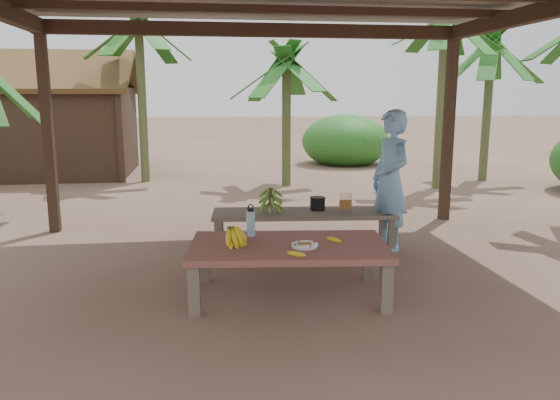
{
  "coord_description": "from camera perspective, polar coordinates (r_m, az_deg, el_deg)",
  "views": [
    {
      "loc": [
        -0.73,
        -5.32,
        1.85
      ],
      "look_at": [
        0.0,
        0.04,
        0.8
      ],
      "focal_mm": 35.0,
      "sensor_mm": 36.0,
      "label": 1
    }
  ],
  "objects": [
    {
      "name": "ground",
      "position": [
        5.68,
        0.05,
        -8.03
      ],
      "size": [
        80.0,
        80.0,
        0.0
      ],
      "primitive_type": "plane",
      "color": "brown",
      "rests_on": "ground"
    },
    {
      "name": "work_table",
      "position": [
        5.04,
        0.9,
        -5.32
      ],
      "size": [
        1.89,
        1.18,
        0.5
      ],
      "rotation": [
        0.0,
        0.0,
        -0.1
      ],
      "color": "brown",
      "rests_on": "ground"
    },
    {
      "name": "bench",
      "position": [
        6.64,
        2.5,
        -1.67
      ],
      "size": [
        2.24,
        0.79,
        0.45
      ],
      "rotation": [
        0.0,
        0.0,
        -0.09
      ],
      "color": "brown",
      "rests_on": "ground"
    },
    {
      "name": "ripe_banana_bunch",
      "position": [
        4.99,
        -5.29,
        -3.65
      ],
      "size": [
        0.39,
        0.37,
        0.19
      ],
      "primitive_type": null,
      "rotation": [
        0.0,
        0.0,
        -0.43
      ],
      "color": "yellow",
      "rests_on": "work_table"
    },
    {
      "name": "plate",
      "position": [
        4.91,
        2.6,
        -4.75
      ],
      "size": [
        0.24,
        0.24,
        0.04
      ],
      "color": "white",
      "rests_on": "work_table"
    },
    {
      "name": "loose_banana_front",
      "position": [
        4.63,
        1.73,
        -5.66
      ],
      "size": [
        0.17,
        0.1,
        0.04
      ],
      "primitive_type": "ellipsoid",
      "rotation": [
        0.0,
        0.0,
        1.19
      ],
      "color": "yellow",
      "rests_on": "work_table"
    },
    {
      "name": "loose_banana_side",
      "position": [
        5.1,
        5.67,
        -4.15
      ],
      "size": [
        0.15,
        0.14,
        0.04
      ],
      "primitive_type": "ellipsoid",
      "rotation": [
        0.0,
        0.0,
        0.81
      ],
      "color": "yellow",
      "rests_on": "work_table"
    },
    {
      "name": "water_flask",
      "position": [
        5.29,
        -3.08,
        -2.35
      ],
      "size": [
        0.08,
        0.08,
        0.31
      ],
      "color": "#3F8DC5",
      "rests_on": "work_table"
    },
    {
      "name": "green_banana_stalk",
      "position": [
        6.57,
        -0.96,
        0.06
      ],
      "size": [
        0.29,
        0.29,
        0.31
      ],
      "primitive_type": null,
      "rotation": [
        0.0,
        0.0,
        -0.09
      ],
      "color": "#598C2D",
      "rests_on": "bench"
    },
    {
      "name": "cooking_pot",
      "position": [
        6.71,
        3.95,
        -0.4
      ],
      "size": [
        0.18,
        0.18,
        0.15
      ],
      "primitive_type": "cylinder",
      "color": "black",
      "rests_on": "bench"
    },
    {
      "name": "skewer_rack",
      "position": [
        6.62,
        6.86,
        -0.23
      ],
      "size": [
        0.19,
        0.1,
        0.24
      ],
      "primitive_type": null,
      "rotation": [
        0.0,
        0.0,
        -0.09
      ],
      "color": "#A57F47",
      "rests_on": "bench"
    },
    {
      "name": "woman",
      "position": [
        6.64,
        11.46,
        2.02
      ],
      "size": [
        0.53,
        0.69,
        1.68
      ],
      "primitive_type": "imported",
      "rotation": [
        0.0,
        0.0,
        -1.34
      ],
      "color": "#71A8D6",
      "rests_on": "ground"
    },
    {
      "name": "hut",
      "position": [
        13.86,
        -23.75,
        7.0
      ],
      "size": [
        4.4,
        3.43,
        2.85
      ],
      "color": "black",
      "rests_on": "ground"
    },
    {
      "name": "banana_plant_ne",
      "position": [
        11.3,
        16.87,
        16.75
      ],
      "size": [
        1.8,
        1.8,
        3.57
      ],
      "color": "#596638",
      "rests_on": "ground"
    },
    {
      "name": "banana_plant_n",
      "position": [
        11.09,
        0.68,
        13.17
      ],
      "size": [
        1.8,
        1.8,
        2.75
      ],
      "color": "#596638",
      "rests_on": "ground"
    },
    {
      "name": "banana_plant_nw",
      "position": [
        12.04,
        -14.53,
        16.46
      ],
      "size": [
        1.8,
        1.8,
        3.57
      ],
      "color": "#596638",
      "rests_on": "ground"
    },
    {
      "name": "banana_plant_far",
      "position": [
        12.62,
        21.17,
        13.84
      ],
      "size": [
        1.8,
        1.8,
        3.12
      ],
      "color": "#596638",
      "rests_on": "ground"
    }
  ]
}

